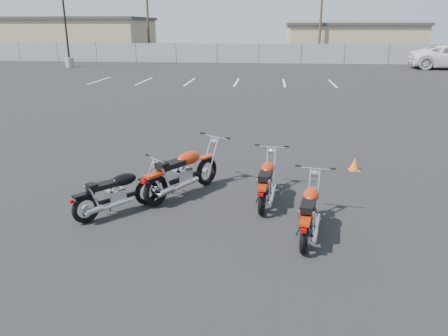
# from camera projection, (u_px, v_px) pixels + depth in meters

# --- Properties ---
(ground) EXTENTS (120.00, 120.00, 0.00)m
(ground) POSITION_uv_depth(u_px,v_px,m) (211.00, 208.00, 8.65)
(ground) COLOR black
(ground) RESTS_ON ground
(motorcycle_front_red) EXTENTS (1.60, 2.12, 1.11)m
(motorcycle_front_red) POSITION_uv_depth(u_px,v_px,m) (183.00, 172.00, 9.19)
(motorcycle_front_red) COLOR black
(motorcycle_front_red) RESTS_ON ground
(motorcycle_second_black) EXTENTS (1.54, 1.65, 0.93)m
(motorcycle_second_black) POSITION_uv_depth(u_px,v_px,m) (117.00, 193.00, 8.30)
(motorcycle_second_black) COLOR black
(motorcycle_second_black) RESTS_ON ground
(motorcycle_third_red) EXTENTS (0.76, 1.96, 0.96)m
(motorcycle_third_red) POSITION_uv_depth(u_px,v_px,m) (267.00, 182.00, 8.84)
(motorcycle_third_red) COLOR black
(motorcycle_third_red) RESTS_ON ground
(motorcycle_rear_red) EXTENTS (0.78, 1.94, 0.95)m
(motorcycle_rear_red) POSITION_uv_depth(u_px,v_px,m) (310.00, 211.00, 7.43)
(motorcycle_rear_red) COLOR black
(motorcycle_rear_red) RESTS_ON ground
(training_cone_near) EXTENTS (0.27, 0.27, 0.32)m
(training_cone_near) POSITION_uv_depth(u_px,v_px,m) (355.00, 164.00, 10.87)
(training_cone_near) COLOR orange
(training_cone_near) RESTS_ON ground
(light_pole_west) EXTENTS (0.80, 0.70, 9.18)m
(light_pole_west) POSITION_uv_depth(u_px,v_px,m) (67.00, 39.00, 36.89)
(light_pole_west) COLOR gray
(light_pole_west) RESTS_ON ground
(chainlink_fence) EXTENTS (80.06, 0.06, 1.80)m
(chainlink_fence) POSITION_uv_depth(u_px,v_px,m) (259.00, 53.00, 41.45)
(chainlink_fence) COLOR gray
(chainlink_fence) RESTS_ON ground
(tan_building_west) EXTENTS (18.40, 10.40, 4.30)m
(tan_building_west) POSITION_uv_depth(u_px,v_px,m) (68.00, 37.00, 49.81)
(tan_building_west) COLOR tan
(tan_building_west) RESTS_ON ground
(tan_building_east) EXTENTS (14.40, 9.40, 3.70)m
(tan_building_east) POSITION_uv_depth(u_px,v_px,m) (351.00, 40.00, 48.69)
(tan_building_east) COLOR tan
(tan_building_east) RESTS_ON ground
(utility_pole_b) EXTENTS (1.80, 0.24, 9.00)m
(utility_pole_b) POSITION_uv_depth(u_px,v_px,m) (147.00, 13.00, 46.17)
(utility_pole_b) COLOR #483121
(utility_pole_b) RESTS_ON ground
(utility_pole_c) EXTENTS (1.80, 0.24, 9.00)m
(utility_pole_c) POSITION_uv_depth(u_px,v_px,m) (321.00, 12.00, 43.47)
(utility_pole_c) COLOR #483121
(utility_pole_c) RESTS_ON ground
(parking_line_stripes) EXTENTS (15.12, 4.00, 0.01)m
(parking_line_stripes) POSITION_uv_depth(u_px,v_px,m) (213.00, 82.00, 27.80)
(parking_line_stripes) COLOR silver
(parking_line_stripes) RESTS_ON ground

